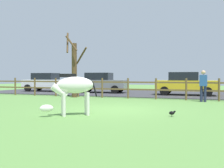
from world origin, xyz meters
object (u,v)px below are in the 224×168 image
at_px(bare_tree, 74,67).
at_px(visitor_near_fence, 203,84).
at_px(parked_car_yellow, 186,83).
at_px(zebra, 73,88).
at_px(crow_on_grass, 172,113).
at_px(parked_car_grey, 101,82).
at_px(parked_car_white, 47,82).

distance_m(bare_tree, visitor_near_fence, 7.76).
distance_m(bare_tree, parked_car_yellow, 7.60).
height_order(bare_tree, zebra, bare_tree).
distance_m(crow_on_grass, parked_car_grey, 11.98).
distance_m(crow_on_grass, parked_car_white, 15.40).
bearing_deg(crow_on_grass, parked_car_white, 139.56).
distance_m(bare_tree, parked_car_grey, 4.30).
height_order(bare_tree, parked_car_white, bare_tree).
bearing_deg(parked_car_white, parked_car_yellow, -2.67).
bearing_deg(parked_car_grey, visitor_near_fence, -30.33).
relative_size(zebra, parked_car_grey, 0.39).
distance_m(parked_car_grey, parked_car_white, 5.04).
bearing_deg(bare_tree, parked_car_white, 139.53).
bearing_deg(parked_car_yellow, parked_car_grey, 175.85).
xyz_separation_m(crow_on_grass, parked_car_white, (-11.71, 9.98, 0.72)).
bearing_deg(crow_on_grass, bare_tree, 139.58).
xyz_separation_m(parked_car_grey, visitor_near_fence, (7.63, -4.46, 0.06)).
distance_m(parked_car_yellow, parked_car_white, 11.54).
distance_m(zebra, visitor_near_fence, 7.59).
bearing_deg(zebra, bare_tree, 118.20).
relative_size(parked_car_grey, visitor_near_fence, 2.52).
relative_size(crow_on_grass, parked_car_white, 0.05).
height_order(bare_tree, parked_car_grey, bare_tree).
xyz_separation_m(crow_on_grass, visitor_near_fence, (0.95, 5.45, 0.78)).
bearing_deg(zebra, parked_car_grey, 107.93).
height_order(parked_car_white, visitor_near_fence, visitor_near_fence).
bearing_deg(parked_car_grey, parked_car_white, 179.25).
height_order(zebra, parked_car_grey, parked_car_grey).
xyz_separation_m(bare_tree, parked_car_white, (-4.97, 4.24, -1.05)).
relative_size(parked_car_grey, parked_car_white, 1.01).
xyz_separation_m(parked_car_yellow, parked_car_grey, (-6.49, 0.47, 0.00)).
bearing_deg(parked_car_yellow, zebra, -106.08).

